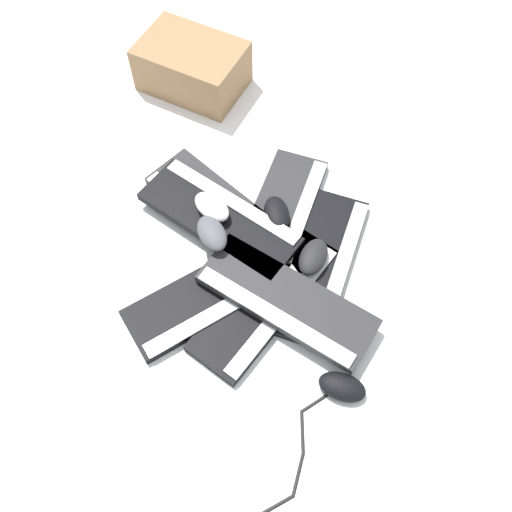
# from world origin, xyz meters

# --- Properties ---
(ground_plane) EXTENTS (3.20, 3.20, 0.00)m
(ground_plane) POSITION_xyz_m (0.00, 0.00, 0.00)
(ground_plane) COLOR white
(keyboard_0) EXTENTS (0.45, 0.18, 0.03)m
(keyboard_0) POSITION_xyz_m (0.11, 0.05, 0.01)
(keyboard_0) COLOR #232326
(keyboard_0) RESTS_ON ground
(keyboard_1) EXTENTS (0.29, 0.46, 0.03)m
(keyboard_1) POSITION_xyz_m (0.07, 0.21, 0.01)
(keyboard_1) COLOR #232326
(keyboard_1) RESTS_ON ground
(keyboard_2) EXTENTS (0.45, 0.37, 0.03)m
(keyboard_2) POSITION_xyz_m (-0.16, 0.11, 0.01)
(keyboard_2) COLOR black
(keyboard_2) RESTS_ON ground
(keyboard_3) EXTENTS (0.46, 0.25, 0.03)m
(keyboard_3) POSITION_xyz_m (-0.12, -0.01, 0.01)
(keyboard_3) COLOR black
(keyboard_3) RESTS_ON ground
(keyboard_4) EXTENTS (0.45, 0.18, 0.03)m
(keyboard_4) POSITION_xyz_m (0.02, -0.10, 0.01)
(keyboard_4) COLOR black
(keyboard_4) RESTS_ON ground
(keyboard_5) EXTENTS (0.22, 0.46, 0.03)m
(keyboard_5) POSITION_xyz_m (-0.12, -0.06, 0.04)
(keyboard_5) COLOR #232326
(keyboard_5) RESTS_ON keyboard_3
(keyboard_6) EXTENTS (0.24, 0.46, 0.03)m
(keyboard_6) POSITION_xyz_m (0.03, 0.19, 0.04)
(keyboard_6) COLOR black
(keyboard_6) RESTS_ON keyboard_1
(mouse_0) EXTENTS (0.12, 0.13, 0.04)m
(mouse_0) POSITION_xyz_m (-0.04, 0.17, 0.08)
(mouse_0) COLOR #4C4C51
(mouse_0) RESTS_ON keyboard_6
(mouse_1) EXTENTS (0.07, 0.11, 0.04)m
(mouse_1) POSITION_xyz_m (-0.26, -0.26, 0.02)
(mouse_1) COLOR black
(mouse_1) RESTS_ON ground
(mouse_2) EXTENTS (0.13, 0.12, 0.04)m
(mouse_2) POSITION_xyz_m (0.10, 0.05, 0.05)
(mouse_2) COLOR black
(mouse_2) RESTS_ON keyboard_0
(mouse_3) EXTENTS (0.11, 0.07, 0.04)m
(mouse_3) POSITION_xyz_m (0.02, -0.08, 0.05)
(mouse_3) COLOR black
(mouse_3) RESTS_ON keyboard_4
(mouse_4) EXTENTS (0.10, 0.13, 0.04)m
(mouse_4) POSITION_xyz_m (0.03, 0.21, 0.08)
(mouse_4) COLOR silver
(mouse_4) RESTS_ON keyboard_6
(cardboard_box) EXTENTS (0.23, 0.32, 0.15)m
(cardboard_box) POSITION_xyz_m (0.48, 0.49, 0.07)
(cardboard_box) COLOR olive
(cardboard_box) RESTS_ON ground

